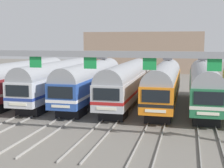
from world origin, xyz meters
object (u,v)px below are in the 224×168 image
at_px(commuter_train_silver, 57,79).
at_px(commuter_train_orange, 164,82).
at_px(commuter_train_green, 204,84).
at_px(catenary_gantry, 90,66).
at_px(commuter_train_blue, 91,80).
at_px(commuter_train_maroon, 25,78).
at_px(commuter_train_stainless, 126,81).

relative_size(commuter_train_silver, commuter_train_orange, 1.00).
xyz_separation_m(commuter_train_silver, commuter_train_green, (16.48, 0.00, 0.00)).
xyz_separation_m(commuter_train_orange, catenary_gantry, (-4.12, -13.50, 2.75)).
height_order(commuter_train_blue, catenary_gantry, catenary_gantry).
bearing_deg(commuter_train_orange, commuter_train_blue, 180.00).
height_order(commuter_train_maroon, commuter_train_orange, commuter_train_orange).
bearing_deg(commuter_train_orange, commuter_train_stainless, -179.94).
bearing_deg(commuter_train_silver, commuter_train_green, 0.02).
bearing_deg(commuter_train_blue, commuter_train_maroon, -179.97).
relative_size(commuter_train_orange, commuter_train_green, 1.00).
distance_m(commuter_train_silver, commuter_train_stainless, 8.24).
relative_size(commuter_train_green, catenary_gantry, 0.60).
distance_m(commuter_train_maroon, commuter_train_orange, 16.48).
distance_m(commuter_train_blue, commuter_train_green, 12.36).
bearing_deg(catenary_gantry, commuter_train_blue, 106.97).
bearing_deg(commuter_train_green, commuter_train_maroon, -179.99).
distance_m(commuter_train_orange, catenary_gantry, 14.38).
height_order(commuter_train_silver, commuter_train_green, commuter_train_green).
bearing_deg(commuter_train_silver, commuter_train_stainless, 0.00).
bearing_deg(commuter_train_stainless, commuter_train_silver, 180.00).
xyz_separation_m(commuter_train_maroon, commuter_train_stainless, (12.36, 0.00, 0.00)).
relative_size(commuter_train_stainless, commuter_train_orange, 1.00).
relative_size(commuter_train_silver, commuter_train_blue, 1.00).
xyz_separation_m(commuter_train_silver, catenary_gantry, (8.24, -13.49, 2.75)).
distance_m(commuter_train_silver, commuter_train_blue, 4.12).
bearing_deg(catenary_gantry, commuter_train_orange, 73.03).
xyz_separation_m(commuter_train_stainless, catenary_gantry, (0.00, -13.49, 2.75)).
height_order(commuter_train_maroon, commuter_train_stainless, same).
relative_size(commuter_train_blue, commuter_train_stainless, 1.00).
distance_m(commuter_train_maroon, commuter_train_blue, 8.24).
bearing_deg(commuter_train_maroon, commuter_train_blue, 0.03).
relative_size(commuter_train_silver, commuter_train_stainless, 1.00).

